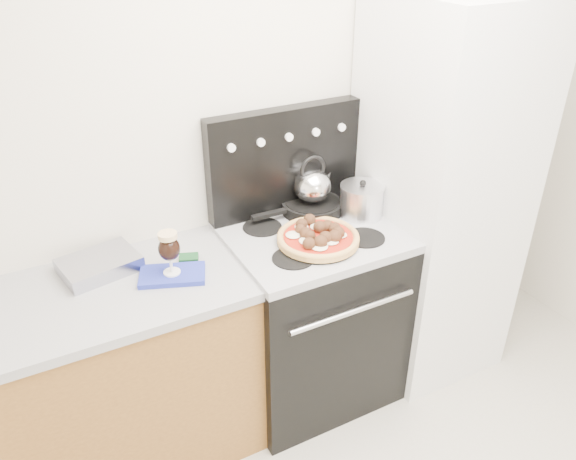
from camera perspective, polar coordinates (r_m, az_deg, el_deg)
room_shell at (r=1.72m, az=15.27°, el=-4.33°), size 3.52×3.01×2.52m
base_cabinet at (r=2.59m, az=-20.54°, el=-15.28°), size 1.45×0.60×0.86m
countertop at (r=2.31m, az=-22.49°, el=-7.26°), size 1.48×0.63×0.04m
stove_body at (r=2.80m, az=2.30°, el=-8.82°), size 0.76×0.65×0.88m
cooktop at (r=2.54m, az=2.51°, el=-0.68°), size 0.76×0.65×0.04m
backguard at (r=2.64m, az=-0.38°, el=7.08°), size 0.76×0.08×0.50m
fridge at (r=2.88m, az=14.95°, el=3.27°), size 0.64×0.68×1.90m
foil_sheet at (r=2.41m, az=-18.61°, el=-3.34°), size 0.34×0.27×0.06m
oven_mitt at (r=2.31m, az=-11.67°, el=-4.50°), size 0.30×0.23×0.02m
beer_glass at (r=2.25m, az=-11.93°, el=-2.29°), size 0.11×0.11×0.19m
pizza_pan at (r=2.45m, az=3.07°, el=-1.26°), size 0.41×0.41×0.01m
pizza at (r=2.43m, az=3.09°, el=-0.64°), size 0.42×0.42×0.05m
skillet at (r=2.70m, az=2.44°, el=2.40°), size 0.30×0.30×0.05m
tea_kettle at (r=2.65m, az=2.50°, el=4.79°), size 0.18×0.18×0.20m
stock_pot at (r=2.67m, az=7.48°, el=2.90°), size 0.20×0.20×0.15m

